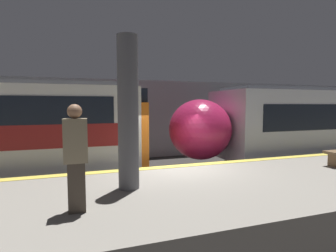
% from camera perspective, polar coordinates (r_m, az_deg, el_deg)
% --- Properties ---
extents(ground_plane, '(120.00, 120.00, 0.00)m').
position_cam_1_polar(ground_plane, '(8.20, 1.85, -15.55)').
color(ground_plane, '#33302D').
extents(platform, '(40.00, 4.04, 1.04)m').
position_cam_1_polar(platform, '(6.28, 8.60, -17.00)').
color(platform, gray).
rests_on(platform, ground).
extents(station_rear_barrier, '(50.00, 0.15, 4.11)m').
position_cam_1_polar(station_rear_barrier, '(13.85, -7.34, 1.42)').
color(station_rear_barrier, '#939399').
rests_on(station_rear_barrier, ground).
extents(support_pillar_near, '(0.44, 0.44, 3.23)m').
position_cam_1_polar(support_pillar_near, '(5.59, -8.67, 2.75)').
color(support_pillar_near, '#56565B').
rests_on(support_pillar_near, platform).
extents(person_walking, '(0.38, 0.24, 1.81)m').
position_cam_1_polar(person_walking, '(4.62, -19.42, -5.97)').
color(person_walking, '#473D33').
rests_on(person_walking, platform).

